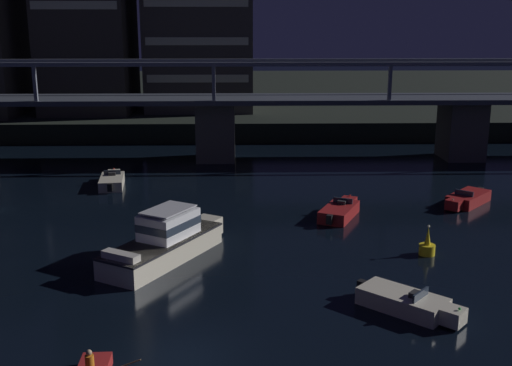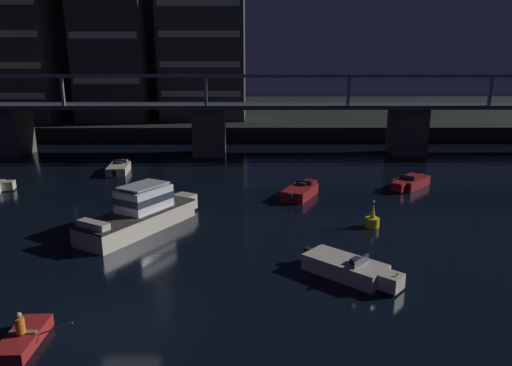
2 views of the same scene
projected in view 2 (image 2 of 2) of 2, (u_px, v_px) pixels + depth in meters
name	position (u px, v px, depth m)	size (l,w,h in m)	color
ground_plane	(122.00, 322.00, 17.41)	(400.00, 400.00, 0.00)	black
far_riverbank	(230.00, 111.00, 99.48)	(240.00, 80.00, 2.20)	black
river_bridge	(209.00, 120.00, 52.18)	(100.80, 6.40, 9.38)	#4C4944
tower_west_low	(18.00, 51.00, 66.83)	(13.89, 13.86, 21.43)	#38332D
tower_west_tall	(113.00, 15.00, 66.40)	(10.33, 11.14, 31.86)	#38332D
tower_central	(204.00, 50.00, 70.46)	(12.97, 12.39, 22.00)	#423D38
cabin_cruiser_near_left	(142.00, 212.00, 27.64)	(6.40, 8.92, 2.79)	beige
speedboat_near_right	(349.00, 268.00, 21.23)	(4.48, 4.29, 1.16)	beige
speedboat_mid_center	(301.00, 191.00, 35.00)	(3.32, 4.98, 1.16)	maroon
speedboat_far_left	(119.00, 168.00, 43.30)	(2.28, 5.23, 1.16)	beige
speedboat_far_center	(410.00, 183.00, 37.73)	(4.31, 4.46, 1.16)	maroon
channel_buoy	(372.00, 220.00, 28.02)	(0.90, 0.90, 1.76)	yellow
dinghy_with_paddler	(24.00, 338.00, 15.89)	(2.40, 2.63, 1.36)	maroon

